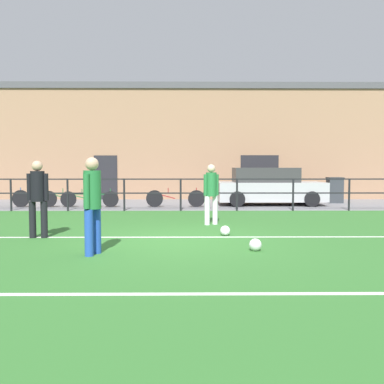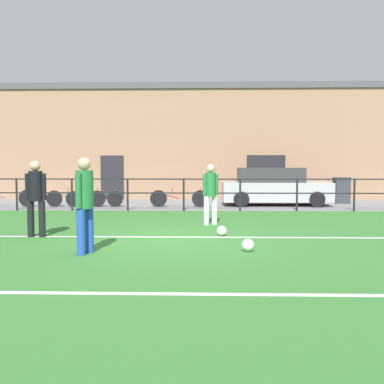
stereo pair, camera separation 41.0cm
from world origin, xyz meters
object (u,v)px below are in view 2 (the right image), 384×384
at_px(bicycle_parked_2, 76,198).
at_px(bicycle_parked_3, 94,199).
at_px(soccer_ball_spare, 248,245).
at_px(parked_car_red, 274,187).
at_px(bicycle_parked_0, 5,198).
at_px(trash_bin_0, 341,190).
at_px(bicycle_parked_1, 179,198).
at_px(player_goalkeeper, 36,194).
at_px(player_striker, 211,191).
at_px(player_winger, 85,199).
at_px(soccer_ball_match, 222,231).

height_order(bicycle_parked_2, bicycle_parked_3, bicycle_parked_2).
distance_m(soccer_ball_spare, parked_car_red, 9.43).
bearing_deg(bicycle_parked_3, parked_car_red, 7.46).
relative_size(bicycle_parked_0, trash_bin_0, 2.17).
bearing_deg(bicycle_parked_1, bicycle_parked_3, 180.00).
height_order(bicycle_parked_2, trash_bin_0, trash_bin_0).
bearing_deg(player_goalkeeper, player_striker, -154.54).
bearing_deg(player_winger, trash_bin_0, 161.81).
xyz_separation_m(player_goalkeeper, soccer_ball_match, (4.14, 0.25, -0.85)).
xyz_separation_m(soccer_ball_spare, trash_bin_0, (5.03, 10.07, 0.46)).
xyz_separation_m(parked_car_red, trash_bin_0, (3.00, 0.88, -0.16)).
xyz_separation_m(player_striker, trash_bin_0, (5.66, 6.53, -0.35)).
height_order(player_goalkeeper, bicycle_parked_3, player_goalkeeper).
distance_m(soccer_ball_match, bicycle_parked_1, 6.67).
bearing_deg(parked_car_red, soccer_ball_match, -108.08).
xyz_separation_m(player_striker, parked_car_red, (2.66, 5.65, -0.19)).
bearing_deg(trash_bin_0, player_goalkeeper, -138.12).
height_order(bicycle_parked_3, trash_bin_0, trash_bin_0).
distance_m(bicycle_parked_0, bicycle_parked_2, 2.77).
bearing_deg(bicycle_parked_3, bicycle_parked_1, 0.00).
relative_size(player_striker, bicycle_parked_0, 0.68).
relative_size(player_striker, bicycle_parked_1, 0.72).
height_order(player_goalkeeper, parked_car_red, player_goalkeeper).
distance_m(player_striker, bicycle_parked_3, 6.49).
height_order(player_striker, soccer_ball_match, player_striker).
bearing_deg(trash_bin_0, player_winger, -127.53).
relative_size(bicycle_parked_3, trash_bin_0, 2.03).
distance_m(player_striker, parked_car_red, 6.25).
bearing_deg(bicycle_parked_1, parked_car_red, 13.80).
bearing_deg(bicycle_parked_3, soccer_ball_spare, -58.62).
relative_size(bicycle_parked_1, trash_bin_0, 2.06).
distance_m(soccer_ball_match, bicycle_parked_0, 10.42).
bearing_deg(bicycle_parked_2, trash_bin_0, 9.50).
xyz_separation_m(soccer_ball_match, trash_bin_0, (5.44, 8.34, 0.46)).
distance_m(player_striker, soccer_ball_spare, 3.68).
bearing_deg(player_goalkeeper, soccer_ball_spare, 159.73).
bearing_deg(player_winger, player_goalkeeper, -118.67).
distance_m(player_goalkeeper, bicycle_parked_2, 6.92).
bearing_deg(soccer_ball_match, bicycle_parked_3, 125.36).
relative_size(player_goalkeeper, player_striker, 1.04).
relative_size(player_striker, soccer_ball_match, 7.25).
xyz_separation_m(soccer_ball_match, bicycle_parked_1, (-1.34, 6.53, 0.25)).
xyz_separation_m(player_winger, bicycle_parked_3, (-2.10, 8.57, -0.64)).
distance_m(player_winger, parked_car_red, 10.72).
xyz_separation_m(parked_car_red, bicycle_parked_0, (-10.56, -0.93, -0.37)).
xyz_separation_m(player_striker, soccer_ball_match, (0.22, -1.80, -0.81)).
xyz_separation_m(soccer_ball_spare, bicycle_parked_0, (-8.53, 8.27, 0.25)).
distance_m(player_goalkeeper, bicycle_parked_1, 7.36).
relative_size(player_striker, bicycle_parked_3, 0.73).
xyz_separation_m(bicycle_parked_0, bicycle_parked_3, (3.49, 0.00, -0.02)).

